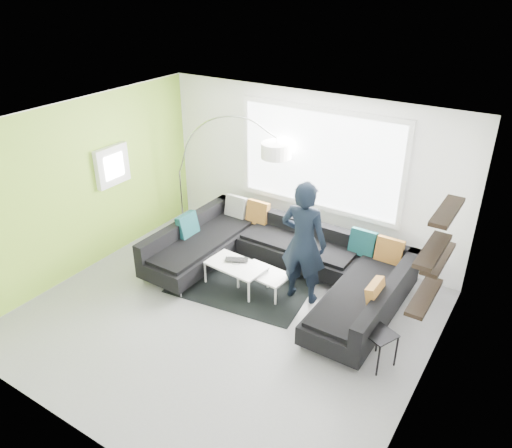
{
  "coord_description": "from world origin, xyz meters",
  "views": [
    {
      "loc": [
        3.52,
        -4.68,
        4.54
      ],
      "look_at": [
        -0.05,
        0.9,
        1.12
      ],
      "focal_mm": 35.0,
      "sensor_mm": 36.0,
      "label": 1
    }
  ],
  "objects": [
    {
      "name": "side_table",
      "position": [
        2.19,
        0.26,
        0.24
      ],
      "size": [
        0.47,
        0.47,
        0.48
      ],
      "primitive_type": "cube",
      "rotation": [
        0.0,
        0.0,
        -0.42
      ],
      "color": "black",
      "rests_on": "ground"
    },
    {
      "name": "sectional_sofa",
      "position": [
        0.21,
        1.08,
        0.36
      ],
      "size": [
        3.83,
        2.39,
        0.82
      ],
      "rotation": [
        0.0,
        0.0,
        -0.01
      ],
      "color": "black",
      "rests_on": "ground"
    },
    {
      "name": "laptop",
      "position": [
        -0.35,
        0.8,
        0.41
      ],
      "size": [
        0.56,
        0.54,
        0.03
      ],
      "primitive_type": "imported",
      "rotation": [
        0.0,
        0.0,
        0.48
      ],
      "color": "black",
      "rests_on": "coffee_table"
    },
    {
      "name": "arc_lamp",
      "position": [
        -2.32,
        1.83,
        1.17
      ],
      "size": [
        2.25,
        0.93,
        2.34
      ],
      "primitive_type": null,
      "rotation": [
        0.0,
        0.0,
        0.1
      ],
      "color": "silver",
      "rests_on": "ground"
    },
    {
      "name": "coffee_table",
      "position": [
        -0.1,
        0.8,
        0.2
      ],
      "size": [
        1.25,
        0.8,
        0.39
      ],
      "primitive_type": "cube",
      "rotation": [
        0.0,
        0.0,
        -0.08
      ],
      "color": "white",
      "rests_on": "ground"
    },
    {
      "name": "room_shell",
      "position": [
        0.04,
        0.21,
        1.81
      ],
      "size": [
        5.54,
        5.04,
        2.82
      ],
      "color": "white",
      "rests_on": "ground"
    },
    {
      "name": "ground",
      "position": [
        0.0,
        0.0,
        0.0
      ],
      "size": [
        5.5,
        5.5,
        0.0
      ],
      "primitive_type": "plane",
      "color": "slate",
      "rests_on": "ground"
    },
    {
      "name": "rug",
      "position": [
        -0.25,
        0.86,
        0.01
      ],
      "size": [
        2.3,
        1.8,
        0.01
      ],
      "primitive_type": "cube",
      "rotation": [
        0.0,
        0.0,
        0.13
      ],
      "color": "black",
      "rests_on": "ground"
    },
    {
      "name": "person",
      "position": [
        0.7,
        1.02,
        0.96
      ],
      "size": [
        0.79,
        0.6,
        1.92
      ],
      "primitive_type": "imported",
      "rotation": [
        0.0,
        0.0,
        3.24
      ],
      "color": "black",
      "rests_on": "ground"
    }
  ]
}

